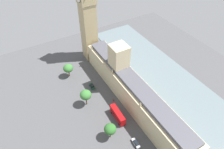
{
  "coord_description": "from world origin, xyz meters",
  "views": [
    {
      "loc": [
        39.99,
        52.58,
        79.21
      ],
      "look_at": [
        1.0,
        -15.58,
        7.3
      ],
      "focal_mm": 32.69,
      "sensor_mm": 36.0,
      "label": 1
    }
  ],
  "objects": [
    {
      "name": "double_decker_bus_far_end",
      "position": [
        9.83,
        4.95,
        2.63
      ],
      "size": [
        2.92,
        10.57,
        4.75
      ],
      "rotation": [
        0.0,
        0.0,
        3.11
      ],
      "color": "#B20C0F",
      "rests_on": "ground"
    },
    {
      "name": "car_dark_green_kerbside",
      "position": [
        11.36,
        -19.02,
        0.89
      ],
      "size": [
        2.02,
        4.51,
        1.74
      ],
      "rotation": [
        0.0,
        0.0,
        3.1
      ],
      "color": "#19472D",
      "rests_on": "ground"
    },
    {
      "name": "plane_tree_corner",
      "position": [
        18.74,
        -33.45,
        5.76
      ],
      "size": [
        5.42,
        5.42,
        8.1
      ],
      "color": "brown",
      "rests_on": "ground"
    },
    {
      "name": "plane_tree_leading",
      "position": [
        18.72,
        -9.84,
        6.78
      ],
      "size": [
        5.5,
        5.5,
        9.16
      ],
      "color": "brown",
      "rests_on": "ground"
    },
    {
      "name": "pedestrian_by_river_gate",
      "position": [
        6.27,
        -4.87,
        0.72
      ],
      "size": [
        0.63,
        0.54,
        1.6
      ],
      "rotation": [
        0.0,
        0.0,
        1.81
      ],
      "color": "maroon",
      "rests_on": "ground"
    },
    {
      "name": "ground_plane",
      "position": [
        0.0,
        0.0,
        0.0
      ],
      "size": [
        148.02,
        148.02,
        0.0
      ],
      "primitive_type": "plane",
      "color": "#4C4C4F"
    },
    {
      "name": "parliament_building",
      "position": [
        -1.99,
        -1.75,
        7.43
      ],
      "size": [
        11.15,
        78.02,
        25.14
      ],
      "color": "#CCBA8E",
      "rests_on": "ground"
    },
    {
      "name": "plane_tree_opposite_hall",
      "position": [
        17.47,
        11.66,
        5.84
      ],
      "size": [
        5.15,
        5.15,
        8.07
      ],
      "color": "brown",
      "rests_on": "ground"
    },
    {
      "name": "river_thames",
      "position": [
        -28.08,
        0.0,
        0.12
      ],
      "size": [
        28.73,
        133.22,
        0.25
      ],
      "primitive_type": "cube",
      "color": "slate",
      "rests_on": "ground"
    },
    {
      "name": "car_silver_near_tower",
      "position": [
        9.89,
        20.01,
        0.89
      ],
      "size": [
        2.07,
        4.85,
        1.74
      ],
      "rotation": [
        0.0,
        0.0,
        3.08
      ],
      "color": "#B7B7BC",
      "rests_on": "ground"
    },
    {
      "name": "clock_tower",
      "position": [
        -0.1,
        -44.53,
        30.24
      ],
      "size": [
        8.75,
        8.75,
        58.43
      ],
      "color": "tan",
      "rests_on": "ground"
    }
  ]
}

